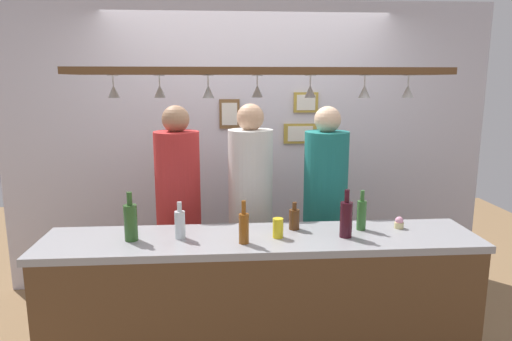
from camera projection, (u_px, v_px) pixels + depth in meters
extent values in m
cube|color=silver|center=(248.00, 149.00, 4.17)|extent=(4.40, 0.06, 2.60)
cube|color=#99999E|center=(261.00, 240.00, 2.82)|extent=(2.70, 0.55, 0.04)
cube|color=brown|center=(265.00, 333.00, 2.66)|extent=(2.65, 0.04, 0.92)
cube|color=brown|center=(261.00, 71.00, 2.67)|extent=(2.20, 0.36, 0.04)
cylinder|color=silver|center=(113.00, 75.00, 2.65)|extent=(0.06, 0.06, 0.00)
cylinder|color=silver|center=(113.00, 80.00, 2.66)|extent=(0.01, 0.01, 0.06)
cone|color=silver|center=(114.00, 91.00, 2.67)|extent=(0.07, 0.07, 0.08)
cylinder|color=silver|center=(159.00, 75.00, 2.69)|extent=(0.06, 0.06, 0.00)
cylinder|color=silver|center=(159.00, 80.00, 2.69)|extent=(0.01, 0.01, 0.06)
cone|color=silver|center=(160.00, 91.00, 2.70)|extent=(0.07, 0.07, 0.08)
cylinder|color=silver|center=(208.00, 75.00, 2.61)|extent=(0.06, 0.06, 0.00)
cylinder|color=silver|center=(208.00, 80.00, 2.61)|extent=(0.01, 0.01, 0.06)
cone|color=silver|center=(208.00, 92.00, 2.63)|extent=(0.07, 0.07, 0.08)
cylinder|color=silver|center=(257.00, 75.00, 2.73)|extent=(0.06, 0.06, 0.00)
cylinder|color=silver|center=(257.00, 80.00, 2.73)|extent=(0.01, 0.01, 0.06)
cone|color=silver|center=(257.00, 91.00, 2.75)|extent=(0.07, 0.07, 0.08)
cylinder|color=silver|center=(310.00, 75.00, 2.70)|extent=(0.06, 0.06, 0.00)
cylinder|color=silver|center=(310.00, 80.00, 2.70)|extent=(0.01, 0.01, 0.06)
cone|color=silver|center=(310.00, 91.00, 2.71)|extent=(0.07, 0.07, 0.08)
cylinder|color=silver|center=(365.00, 75.00, 2.65)|extent=(0.06, 0.06, 0.00)
cylinder|color=silver|center=(365.00, 80.00, 2.66)|extent=(0.01, 0.01, 0.06)
cone|color=silver|center=(364.00, 91.00, 2.67)|extent=(0.07, 0.07, 0.08)
cylinder|color=silver|center=(409.00, 75.00, 2.68)|extent=(0.06, 0.06, 0.00)
cylinder|color=silver|center=(408.00, 80.00, 2.69)|extent=(0.01, 0.01, 0.06)
cone|color=silver|center=(408.00, 91.00, 2.70)|extent=(0.07, 0.07, 0.08)
cube|color=#2D334C|center=(181.00, 274.00, 3.59)|extent=(0.17, 0.18, 0.83)
cylinder|color=red|center=(178.00, 179.00, 3.44)|extent=(0.34, 0.34, 0.72)
sphere|color=#9E7556|center=(176.00, 119.00, 3.35)|extent=(0.20, 0.20, 0.20)
cube|color=#2D334C|center=(251.00, 272.00, 3.63)|extent=(0.17, 0.18, 0.83)
cylinder|color=white|center=(251.00, 177.00, 3.48)|extent=(0.34, 0.34, 0.72)
sphere|color=tan|center=(250.00, 117.00, 3.39)|extent=(0.21, 0.21, 0.21)
cube|color=#2D334C|center=(323.00, 270.00, 3.67)|extent=(0.17, 0.18, 0.82)
cylinder|color=#1E7A75|center=(326.00, 177.00, 3.53)|extent=(0.34, 0.34, 0.71)
sphere|color=beige|center=(328.00, 120.00, 3.44)|extent=(0.20, 0.20, 0.20)
cylinder|color=silver|center=(180.00, 225.00, 2.77)|extent=(0.06, 0.06, 0.17)
cylinder|color=silver|center=(179.00, 207.00, 2.75)|extent=(0.03, 0.03, 0.06)
cylinder|color=#336B2D|center=(361.00, 215.00, 2.93)|extent=(0.06, 0.06, 0.19)
cylinder|color=#336B2D|center=(362.00, 196.00, 2.90)|extent=(0.03, 0.03, 0.07)
cylinder|color=#2D5623|center=(131.00, 223.00, 2.73)|extent=(0.08, 0.08, 0.22)
cylinder|color=#2D5623|center=(129.00, 199.00, 2.70)|extent=(0.03, 0.03, 0.08)
cylinder|color=#380F19|center=(346.00, 220.00, 2.79)|extent=(0.08, 0.08, 0.22)
cylinder|color=#380F19|center=(347.00, 196.00, 2.76)|extent=(0.03, 0.03, 0.08)
cylinder|color=brown|center=(244.00, 229.00, 2.68)|extent=(0.06, 0.06, 0.18)
cylinder|color=brown|center=(244.00, 207.00, 2.66)|extent=(0.03, 0.03, 0.08)
cylinder|color=#512D14|center=(294.00, 219.00, 2.94)|extent=(0.07, 0.07, 0.13)
cylinder|color=#512D14|center=(294.00, 206.00, 2.92)|extent=(0.03, 0.03, 0.05)
cylinder|color=yellow|center=(278.00, 228.00, 2.79)|extent=(0.07, 0.07, 0.12)
cylinder|color=beige|center=(399.00, 225.00, 2.97)|extent=(0.06, 0.06, 0.04)
sphere|color=pink|center=(399.00, 220.00, 2.96)|extent=(0.05, 0.05, 0.05)
cube|color=#B29338|center=(306.00, 102.00, 4.08)|extent=(0.22, 0.02, 0.18)
cube|color=white|center=(306.00, 102.00, 4.07)|extent=(0.17, 0.01, 0.14)
cube|color=#B29338|center=(300.00, 134.00, 4.13)|extent=(0.30, 0.02, 0.18)
cube|color=white|center=(300.00, 134.00, 4.12)|extent=(0.23, 0.01, 0.14)
cube|color=brown|center=(229.00, 114.00, 4.05)|extent=(0.18, 0.02, 0.26)
cube|color=white|center=(230.00, 114.00, 4.04)|extent=(0.14, 0.01, 0.20)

